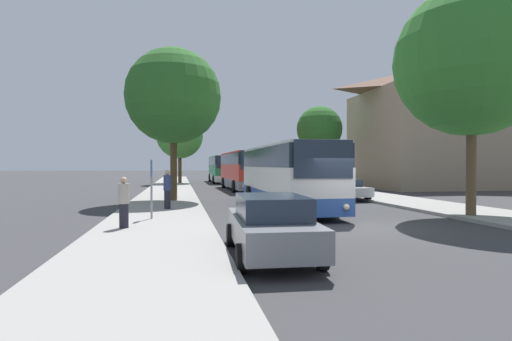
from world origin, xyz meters
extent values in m
plane|color=#38383A|center=(0.00, 0.00, 0.00)|extent=(300.00, 300.00, 0.00)
cube|color=gray|center=(-7.00, 0.00, 0.07)|extent=(4.00, 120.00, 0.15)
cube|color=gray|center=(21.08, 21.90, 4.68)|extent=(18.78, 10.75, 9.35)
pyramid|color=brown|center=(21.08, 21.90, 10.97)|extent=(18.78, 10.75, 3.23)
cube|color=#2D519E|center=(-0.81, 6.57, 0.62)|extent=(2.71, 11.60, 0.70)
cube|color=silver|center=(-0.81, 6.57, 1.56)|extent=(2.71, 11.60, 1.17)
cube|color=#232D3D|center=(-0.81, 6.57, 2.62)|extent=(2.73, 11.37, 0.95)
cube|color=silver|center=(-0.81, 6.57, 3.15)|extent=(2.65, 11.37, 0.12)
cube|color=#232D3D|center=(-0.88, 0.75, 2.47)|extent=(2.31, 0.09, 1.45)
sphere|color=#F4EAC1|center=(-1.78, 0.75, 0.66)|extent=(0.24, 0.24, 0.24)
sphere|color=#F4EAC1|center=(0.02, 0.72, 0.66)|extent=(0.24, 0.24, 0.24)
cylinder|color=black|center=(-2.13, 3.11, 0.50)|extent=(0.31, 1.00, 1.00)
cylinder|color=black|center=(0.43, 3.08, 0.50)|extent=(0.31, 1.00, 1.00)
cylinder|color=black|center=(-2.05, 10.05, 0.50)|extent=(0.31, 1.00, 1.00)
cylinder|color=black|center=(0.52, 10.02, 0.50)|extent=(0.31, 1.00, 1.00)
cube|color=gray|center=(-0.59, 21.99, 0.62)|extent=(2.77, 11.28, 0.70)
cube|color=red|center=(-0.59, 21.99, 1.64)|extent=(2.77, 11.28, 1.32)
cube|color=#232D3D|center=(-0.59, 21.99, 2.77)|extent=(2.80, 11.06, 0.95)
cube|color=red|center=(-0.59, 21.99, 3.31)|extent=(2.72, 11.06, 0.12)
cube|color=#232D3D|center=(-0.48, 16.34, 2.62)|extent=(2.31, 0.10, 1.45)
sphere|color=#F4EAC1|center=(-1.38, 16.30, 0.66)|extent=(0.24, 0.24, 0.24)
sphere|color=#F4EAC1|center=(0.41, 16.34, 0.66)|extent=(0.24, 0.24, 0.24)
cylinder|color=black|center=(-1.81, 18.59, 0.50)|extent=(0.32, 1.01, 1.00)
cylinder|color=black|center=(0.76, 18.64, 0.50)|extent=(0.32, 1.01, 1.00)
cylinder|color=black|center=(-1.93, 25.33, 0.50)|extent=(0.32, 1.01, 1.00)
cylinder|color=black|center=(0.63, 25.38, 0.50)|extent=(0.32, 1.01, 1.00)
cube|color=silver|center=(-0.91, 37.49, 0.62)|extent=(2.53, 11.69, 0.70)
cube|color=#23844C|center=(-0.91, 37.49, 1.62)|extent=(2.53, 11.69, 1.29)
cube|color=#232D3D|center=(-0.91, 37.49, 2.74)|extent=(2.56, 11.45, 0.95)
cube|color=#23844C|center=(-0.91, 37.49, 3.27)|extent=(2.48, 11.45, 0.12)
cube|color=#232D3D|center=(-0.95, 31.63, 2.59)|extent=(2.20, 0.08, 1.45)
sphere|color=#F4EAC1|center=(-1.81, 31.61, 0.66)|extent=(0.24, 0.24, 0.24)
sphere|color=#F4EAC1|center=(-0.10, 31.60, 0.66)|extent=(0.24, 0.24, 0.24)
cylinder|color=black|center=(-2.15, 34.00, 0.50)|extent=(0.31, 1.00, 1.00)
cylinder|color=black|center=(0.28, 33.98, 0.50)|extent=(0.31, 1.00, 1.00)
cylinder|color=black|center=(-2.10, 41.00, 0.50)|extent=(0.31, 1.00, 1.00)
cylinder|color=black|center=(0.34, 40.98, 0.50)|extent=(0.31, 1.00, 1.00)
cube|color=slate|center=(-3.98, -3.88, 0.64)|extent=(1.95, 4.59, 0.67)
cube|color=#232D3D|center=(-3.99, -4.06, 1.25)|extent=(1.64, 2.42, 0.54)
cylinder|color=black|center=(-4.78, -2.44, 0.31)|extent=(0.23, 0.63, 0.62)
cylinder|color=black|center=(-3.05, -2.53, 0.31)|extent=(0.23, 0.63, 0.62)
cylinder|color=black|center=(-4.92, -5.23, 0.31)|extent=(0.23, 0.63, 0.62)
cylinder|color=black|center=(-3.19, -5.32, 0.31)|extent=(0.23, 0.63, 0.62)
cube|color=#B7B7BC|center=(4.20, 10.63, 0.59)|extent=(2.12, 4.27, 0.56)
cube|color=#232D3D|center=(4.19, 10.80, 1.09)|extent=(1.78, 2.26, 0.43)
cylinder|color=black|center=(5.22, 9.39, 0.31)|extent=(0.23, 0.63, 0.62)
cylinder|color=black|center=(3.33, 9.29, 0.31)|extent=(0.23, 0.63, 0.62)
cylinder|color=black|center=(5.07, 11.97, 0.31)|extent=(0.23, 0.63, 0.62)
cylinder|color=black|center=(3.18, 11.87, 0.31)|extent=(0.23, 0.63, 0.62)
cylinder|color=gray|center=(-7.24, 2.65, 1.30)|extent=(0.08, 0.08, 2.30)
cube|color=#1E56A3|center=(-7.24, 2.65, 2.10)|extent=(0.03, 0.45, 0.60)
cylinder|color=#23232D|center=(-6.73, 6.12, 0.59)|extent=(0.30, 0.30, 0.88)
cylinder|color=navy|center=(-6.73, 6.12, 1.40)|extent=(0.36, 0.36, 0.73)
sphere|color=tan|center=(-6.73, 6.12, 1.88)|extent=(0.24, 0.24, 0.24)
cylinder|color=#23232D|center=(-7.98, 0.48, 0.55)|extent=(0.30, 0.30, 0.81)
cylinder|color=#B2A899|center=(-7.98, 0.48, 1.29)|extent=(0.36, 0.36, 0.67)
sphere|color=tan|center=(-7.98, 0.48, 1.74)|extent=(0.22, 0.22, 0.22)
cylinder|color=#513D23|center=(-6.50, 10.74, 2.18)|extent=(0.40, 0.40, 4.05)
sphere|color=#286023|center=(-6.50, 10.74, 6.32)|extent=(5.64, 5.64, 5.64)
cylinder|color=#513D23|center=(-6.10, 33.59, 1.90)|extent=(0.40, 0.40, 3.51)
sphere|color=#428938|center=(-6.10, 33.59, 5.67)|extent=(5.35, 5.35, 5.35)
cylinder|color=brown|center=(5.82, 1.29, 2.20)|extent=(0.40, 0.40, 4.09)
sphere|color=#2D7028|center=(5.82, 1.29, 6.61)|extent=(6.31, 6.31, 6.31)
cylinder|color=#513D23|center=(7.27, 23.69, 2.12)|extent=(0.40, 0.40, 3.95)
sphere|color=#286023|center=(7.27, 23.69, 5.76)|extent=(4.44, 4.44, 4.44)
camera|label=1|loc=(-6.17, -13.36, 2.25)|focal=28.00mm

